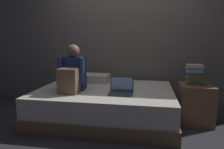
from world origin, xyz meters
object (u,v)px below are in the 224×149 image
at_px(bed, 106,104).
at_px(book_stack, 194,74).
at_px(person_sitting, 72,73).
at_px(laptop, 121,90).
at_px(pillow, 93,78).
at_px(nightstand, 196,104).

xyz_separation_m(bed, book_stack, (1.26, 0.08, 0.47)).
height_order(person_sitting, laptop, person_sitting).
bearing_deg(pillow, nightstand, -14.07).
distance_m(pillow, book_stack, 1.63).
distance_m(person_sitting, laptop, 0.73).
relative_size(bed, book_stack, 7.04).
bearing_deg(laptop, book_stack, 18.18).
height_order(nightstand, pillow, pillow).
distance_m(nightstand, book_stack, 0.42).
height_order(bed, pillow, pillow).
distance_m(bed, pillow, 0.63).
relative_size(nightstand, person_sitting, 0.85).
distance_m(bed, nightstand, 1.30).
relative_size(nightstand, book_stack, 1.96).
bearing_deg(book_stack, bed, -176.54).
bearing_deg(person_sitting, bed, 24.97).
relative_size(laptop, book_stack, 1.13).
xyz_separation_m(nightstand, pillow, (-1.62, 0.41, 0.25)).
relative_size(bed, nightstand, 3.60).
relative_size(pillow, book_stack, 1.97).
bearing_deg(bed, book_stack, 3.46).
bearing_deg(pillow, person_sitting, -100.25).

